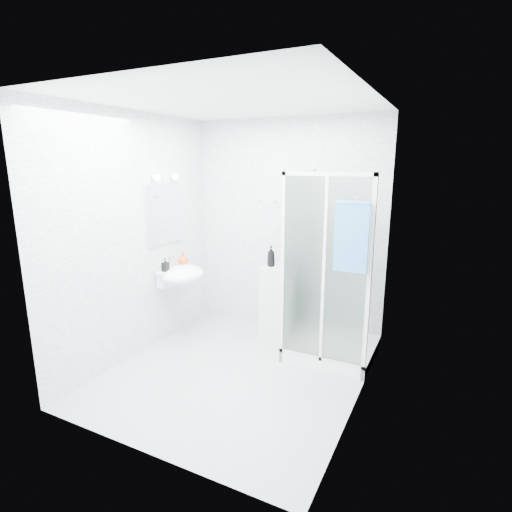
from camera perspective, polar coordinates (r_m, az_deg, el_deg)
The scene contains 12 objects.
room at distance 3.76m, azimuth -3.07°, elevation 1.22°, with size 2.40×2.60×2.60m.
shower_enclosure at distance 4.44m, azimuth 9.71°, elevation -8.58°, with size 0.90×0.95×2.00m.
wall_basin at distance 4.77m, azimuth -10.66°, elevation -2.62°, with size 0.46×0.56×0.35m.
mirror at distance 4.76m, azimuth -12.94°, elevation 5.87°, with size 0.02×0.60×0.70m, color white.
vanity_lights at distance 4.70m, azimuth -12.73°, elevation 10.94°, with size 0.10×0.40×0.08m.
wall_hooks at distance 4.93m, azimuth 1.59°, elevation 7.84°, with size 0.23×0.06×0.03m.
storage_cabinet at distance 4.87m, azimuth 3.27°, elevation -6.51°, with size 0.37×0.39×0.88m.
hand_towel at distance 3.71m, azimuth 13.47°, elevation 2.87°, with size 0.31×0.05×0.65m.
shampoo_bottle_a at distance 4.71m, azimuth 2.17°, elevation -0.02°, with size 0.09×0.10×0.25m, color black.
shampoo_bottle_b at distance 4.67m, azimuth 4.39°, elevation -0.23°, with size 0.10×0.11×0.23m, color #0F0A40.
soap_dispenser_orange at distance 4.93m, azimuth -10.37°, elevation -0.38°, with size 0.12×0.12×0.16m, color #C94C17.
soap_dispenser_black at distance 4.68m, azimuth -12.83°, elevation -1.25°, with size 0.07×0.07×0.15m, color black.
Camera 1 is at (1.82, -3.20, 2.08)m, focal length 28.00 mm.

